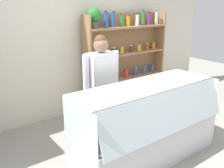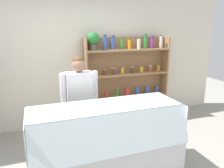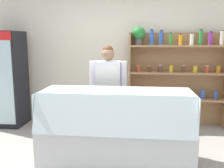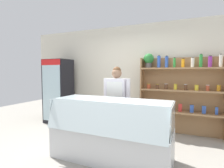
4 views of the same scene
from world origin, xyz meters
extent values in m
plane|color=gray|center=(0.00, 0.00, 0.00)|extent=(12.00, 12.00, 0.00)
cube|color=silver|center=(0.00, 1.97, 1.35)|extent=(6.80, 0.10, 2.70)
cube|color=black|center=(-2.27, 1.43, 0.91)|extent=(0.70, 0.58, 1.82)
cube|color=silver|center=(-2.27, 1.14, 0.91)|extent=(0.62, 0.01, 1.62)
cube|color=red|center=(-2.27, 1.13, 1.73)|extent=(0.66, 0.01, 0.16)
cylinder|color=#9E6623|center=(-2.47, 1.20, 0.33)|extent=(0.06, 0.06, 0.16)
cylinder|color=orange|center=(-2.27, 1.20, 0.35)|extent=(0.06, 0.06, 0.19)
cylinder|color=purple|center=(-2.08, 1.20, 0.34)|extent=(0.06, 0.06, 0.17)
cylinder|color=#9E6623|center=(-2.47, 1.20, 0.80)|extent=(0.06, 0.06, 0.14)
cylinder|color=silver|center=(-2.27, 1.20, 0.82)|extent=(0.06, 0.06, 0.19)
cylinder|color=orange|center=(-2.08, 1.20, 0.82)|extent=(0.06, 0.06, 0.18)
cylinder|color=#2D8C38|center=(-2.49, 1.20, 1.30)|extent=(0.05, 0.05, 0.19)
cylinder|color=red|center=(-2.35, 1.20, 1.29)|extent=(0.05, 0.05, 0.19)
cylinder|color=red|center=(-2.20, 1.20, 1.30)|extent=(0.06, 0.06, 0.21)
cylinder|color=red|center=(-2.06, 1.20, 1.29)|extent=(0.06, 0.06, 0.17)
cube|color=#9E754C|center=(1.04, 1.81, 0.90)|extent=(1.83, 0.02, 1.80)
cube|color=#9E754C|center=(0.14, 1.67, 0.90)|extent=(0.03, 0.28, 1.80)
cube|color=#9E754C|center=(1.04, 1.67, 0.54)|extent=(1.77, 0.28, 0.04)
cube|color=#9E754C|center=(1.04, 1.67, 1.04)|extent=(1.77, 0.28, 0.04)
cube|color=#9E754C|center=(1.04, 1.67, 1.55)|extent=(1.77, 0.28, 0.04)
cylinder|color=#4C4742|center=(0.30, 1.67, 1.62)|extent=(0.15, 0.15, 0.11)
sphere|color=#24702D|center=(0.30, 1.67, 1.79)|extent=(0.25, 0.25, 0.25)
cylinder|color=#3356B2|center=(0.54, 1.67, 1.70)|extent=(0.08, 0.08, 0.27)
cylinder|color=black|center=(0.54, 1.67, 1.85)|extent=(0.05, 0.05, 0.02)
cylinder|color=#3356B2|center=(0.71, 1.70, 1.70)|extent=(0.08, 0.08, 0.26)
cylinder|color=black|center=(0.71, 1.67, 1.83)|extent=(0.05, 0.05, 0.02)
cylinder|color=#2D8C38|center=(0.89, 1.66, 1.67)|extent=(0.06, 0.06, 0.22)
cylinder|color=black|center=(0.89, 1.67, 1.79)|extent=(0.04, 0.04, 0.02)
cylinder|color=orange|center=(1.07, 1.69, 1.66)|extent=(0.07, 0.07, 0.19)
cylinder|color=black|center=(1.07, 1.67, 1.77)|extent=(0.04, 0.04, 0.02)
cylinder|color=silver|center=(1.26, 1.65, 1.67)|extent=(0.07, 0.07, 0.21)
cylinder|color=black|center=(1.26, 1.67, 1.78)|extent=(0.05, 0.05, 0.02)
cylinder|color=#2D8C38|center=(1.43, 1.66, 1.70)|extent=(0.07, 0.07, 0.27)
cylinder|color=black|center=(1.43, 1.67, 1.85)|extent=(0.04, 0.04, 0.02)
cylinder|color=purple|center=(1.60, 1.69, 1.68)|extent=(0.08, 0.08, 0.23)
cylinder|color=black|center=(1.60, 1.67, 1.81)|extent=(0.05, 0.05, 0.02)
cylinder|color=silver|center=(1.80, 1.65, 1.69)|extent=(0.07, 0.07, 0.26)
cylinder|color=black|center=(1.80, 1.67, 1.83)|extent=(0.05, 0.05, 0.02)
cylinder|color=#BF4C2D|center=(0.30, 1.68, 1.11)|extent=(0.08, 0.08, 0.11)
cylinder|color=gold|center=(0.30, 1.67, 1.17)|extent=(0.08, 0.08, 0.01)
cylinder|color=brown|center=(0.51, 1.66, 1.11)|extent=(0.07, 0.07, 0.10)
cylinder|color=gold|center=(0.51, 1.67, 1.17)|extent=(0.08, 0.08, 0.01)
cylinder|color=brown|center=(0.71, 1.66, 1.12)|extent=(0.08, 0.08, 0.12)
cylinder|color=silver|center=(0.71, 1.67, 1.19)|extent=(0.09, 0.09, 0.01)
cylinder|color=yellow|center=(0.92, 1.68, 1.12)|extent=(0.07, 0.07, 0.12)
cylinder|color=gold|center=(0.92, 1.67, 1.19)|extent=(0.07, 0.07, 0.01)
cylinder|color=brown|center=(1.14, 1.66, 1.12)|extent=(0.07, 0.07, 0.12)
cylinder|color=silver|center=(1.14, 1.67, 1.19)|extent=(0.07, 0.07, 0.01)
cylinder|color=yellow|center=(1.36, 1.68, 1.12)|extent=(0.08, 0.08, 0.11)
cylinder|color=gold|center=(1.36, 1.67, 1.18)|extent=(0.08, 0.08, 0.01)
cylinder|color=#BF4C2D|center=(1.57, 1.67, 1.12)|extent=(0.07, 0.07, 0.12)
cylinder|color=silver|center=(1.57, 1.67, 1.18)|extent=(0.07, 0.07, 0.01)
cylinder|color=orange|center=(1.78, 1.68, 1.12)|extent=(0.07, 0.07, 0.12)
cylinder|color=gold|center=(1.78, 1.67, 1.19)|extent=(0.08, 0.08, 0.01)
cube|color=purple|center=(0.31, 1.67, 0.62)|extent=(0.06, 0.04, 0.12)
cube|color=red|center=(0.55, 1.67, 0.62)|extent=(0.06, 0.04, 0.13)
cube|color=#2D8C38|center=(0.79, 1.67, 0.64)|extent=(0.05, 0.04, 0.17)
cube|color=red|center=(1.04, 1.67, 0.65)|extent=(0.08, 0.04, 0.17)
cube|color=#3356B2|center=(1.28, 1.67, 0.64)|extent=(0.08, 0.05, 0.17)
cube|color=#3356B2|center=(1.52, 1.67, 0.64)|extent=(0.08, 0.05, 0.17)
cube|color=#3356B2|center=(1.76, 1.67, 0.64)|extent=(0.06, 0.04, 0.16)
cube|color=silver|center=(0.02, 0.04, 0.28)|extent=(1.98, 0.75, 0.55)
cube|color=white|center=(0.02, 0.04, 0.57)|extent=(1.92, 0.69, 0.03)
cube|color=silver|center=(0.02, -0.31, 0.78)|extent=(1.94, 0.16, 0.47)
cube|color=silver|center=(0.02, 0.09, 1.00)|extent=(1.94, 0.59, 0.01)
cube|color=silver|center=(-0.96, 0.04, 0.78)|extent=(0.01, 0.71, 0.45)
cube|color=silver|center=(1.00, 0.04, 0.78)|extent=(0.01, 0.71, 0.45)
cube|color=tan|center=(-0.78, 0.13, 0.61)|extent=(0.16, 0.11, 0.05)
cube|color=white|center=(-0.78, -0.10, 0.61)|extent=(0.05, 0.03, 0.02)
cube|color=tan|center=(-0.51, 0.13, 0.61)|extent=(0.16, 0.11, 0.06)
cube|color=white|center=(-0.51, -0.10, 0.61)|extent=(0.05, 0.03, 0.02)
cube|color=tan|center=(-0.25, 0.13, 0.61)|extent=(0.16, 0.11, 0.05)
cube|color=white|center=(-0.25, -0.10, 0.61)|extent=(0.05, 0.03, 0.02)
cube|color=beige|center=(0.02, 0.13, 0.61)|extent=(0.16, 0.11, 0.06)
cube|color=white|center=(0.02, -0.10, 0.61)|extent=(0.05, 0.03, 0.02)
cube|color=beige|center=(0.29, 0.13, 0.61)|extent=(0.16, 0.13, 0.04)
cube|color=white|center=(0.29, -0.10, 0.61)|extent=(0.05, 0.03, 0.02)
cube|color=beige|center=(0.55, 0.13, 0.61)|extent=(0.16, 0.13, 0.04)
cube|color=white|center=(0.55, -0.10, 0.61)|extent=(0.05, 0.03, 0.02)
cube|color=beige|center=(0.82, 0.13, 0.61)|extent=(0.16, 0.11, 0.04)
cube|color=white|center=(0.82, -0.10, 0.61)|extent=(0.05, 0.03, 0.02)
cylinder|color=tan|center=(-0.79, -0.07, 0.65)|extent=(0.18, 0.16, 0.14)
cylinder|color=tan|center=(-0.57, -0.07, 0.65)|extent=(0.19, 0.16, 0.14)
cylinder|color=#A35B4C|center=(-0.35, -0.07, 0.64)|extent=(0.17, 0.12, 0.11)
cylinder|color=white|center=(0.52, -0.05, 0.68)|extent=(0.07, 0.07, 0.20)
cylinder|color=white|center=(0.62, -0.05, 0.69)|extent=(0.07, 0.07, 0.21)
cylinder|color=#4C4233|center=(-0.26, 0.78, 0.36)|extent=(0.13, 0.13, 0.73)
cylinder|color=#4C4233|center=(-0.09, 0.78, 0.36)|extent=(0.13, 0.13, 0.73)
cube|color=white|center=(-0.18, 0.78, 1.03)|extent=(0.40, 0.24, 0.60)
cube|color=white|center=(-0.18, 0.65, 0.71)|extent=(0.34, 0.01, 1.12)
cylinder|color=white|center=(-0.43, 0.78, 1.06)|extent=(0.09, 0.09, 0.54)
cylinder|color=white|center=(0.07, 0.78, 1.06)|extent=(0.09, 0.09, 0.54)
sphere|color=#8C664C|center=(-0.18, 0.78, 1.44)|extent=(0.21, 0.21, 0.21)
sphere|color=brown|center=(-0.18, 0.79, 1.49)|extent=(0.17, 0.17, 0.17)
camera|label=1|loc=(-2.07, -2.04, 1.98)|focal=40.00mm
camera|label=2|loc=(-0.81, -2.46, 1.97)|focal=35.00mm
camera|label=3|loc=(0.31, -3.11, 1.64)|focal=40.00mm
camera|label=4|loc=(1.19, -2.58, 1.46)|focal=28.00mm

